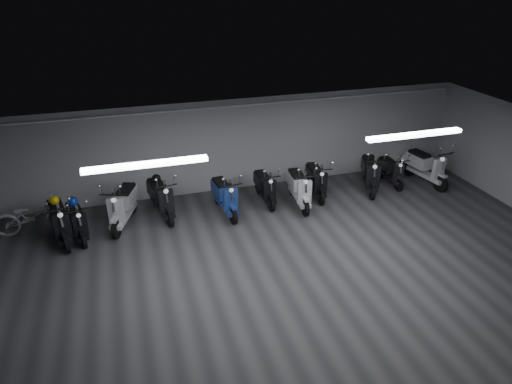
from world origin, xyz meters
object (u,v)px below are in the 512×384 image
object	(u,v)px
scooter_0	(58,215)
helmet_0	(54,200)
scooter_3	(160,192)
scooter_4	(225,191)
scooter_10	(427,161)
scooter_6	(299,182)
scooter_5	(265,182)
scooter_1	(76,215)
scooter_7	(317,175)
scooter_9	(392,166)
helmet_2	(73,202)
scooter_8	(371,168)
bicycle	(32,212)
helmet_1	(156,178)
scooter_2	(122,199)

from	to	relation	value
scooter_0	helmet_0	bearing A→B (deg)	90.00
scooter_3	helmet_0	size ratio (longest dim) A/B	8.38
scooter_4	scooter_10	size ratio (longest dim) A/B	0.93
scooter_4	scooter_6	world-z (taller)	scooter_6
scooter_5	helmet_0	world-z (taller)	scooter_5
scooter_1	scooter_10	bearing A→B (deg)	-11.66
scooter_7	scooter_9	world-z (taller)	scooter_7
scooter_7	helmet_0	bearing A→B (deg)	-170.39
scooter_1	scooter_4	xyz separation A→B (m)	(3.82, 0.16, 0.07)
scooter_0	helmet_2	size ratio (longest dim) A/B	7.23
scooter_3	scooter_7	xyz separation A→B (m)	(4.54, -0.05, -0.06)
scooter_6	scooter_10	distance (m)	4.35
scooter_10	helmet_0	bearing A→B (deg)	170.96
scooter_3	scooter_10	distance (m)	8.18
scooter_8	scooter_4	bearing A→B (deg)	-156.58
bicycle	helmet_1	xyz separation A→B (m)	(3.18, 0.20, 0.42)
scooter_0	scooter_8	bearing A→B (deg)	-11.05
scooter_2	scooter_0	bearing A→B (deg)	-147.56
scooter_5	helmet_2	size ratio (longest dim) A/B	6.49
scooter_0	scooter_10	xyz separation A→B (m)	(10.70, 0.28, 0.04)
scooter_8	helmet_2	world-z (taller)	scooter_8
scooter_4	helmet_1	size ratio (longest dim) A/B	7.68
scooter_0	scooter_9	bearing A→B (deg)	-10.27
bicycle	scooter_4	bearing A→B (deg)	-97.08
scooter_9	scooter_2	bearing A→B (deg)	-176.44
helmet_2	helmet_1	bearing A→B (deg)	14.37
scooter_0	bicycle	size ratio (longest dim) A/B	1.03
scooter_0	scooter_6	distance (m)	6.36
scooter_8	scooter_9	bearing A→B (deg)	32.37
scooter_1	scooter_10	world-z (taller)	scooter_10
bicycle	scooter_10	world-z (taller)	scooter_10
scooter_7	helmet_2	xyz separation A→B (m)	(-6.73, -0.23, 0.24)
scooter_5	helmet_0	xyz separation A→B (m)	(-5.55, -0.23, 0.36)
scooter_0	scooter_2	world-z (taller)	scooter_2
scooter_2	helmet_2	bearing A→B (deg)	-155.47
scooter_9	helmet_2	size ratio (longest dim) A/B	6.13
scooter_0	helmet_0	size ratio (longest dim) A/B	8.20
scooter_7	helmet_2	bearing A→B (deg)	-170.16
scooter_1	scooter_6	bearing A→B (deg)	-12.93
scooter_10	helmet_2	bearing A→B (deg)	171.05
scooter_0	scooter_1	distance (m)	0.41
scooter_10	helmet_2	size ratio (longest dim) A/B	7.58
helmet_2	helmet_0	bearing A→B (deg)	177.99
scooter_2	scooter_10	world-z (taller)	scooter_10
scooter_1	helmet_1	bearing A→B (deg)	7.31
scooter_2	scooter_5	size ratio (longest dim) A/B	1.17
scooter_4	scooter_6	distance (m)	2.14
scooter_1	helmet_2	distance (m)	0.37
scooter_6	helmet_0	xyz separation A→B (m)	(-6.42, 0.22, 0.28)
scooter_6	scooter_7	world-z (taller)	scooter_6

